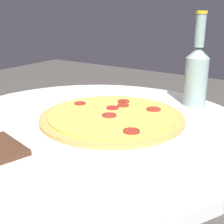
# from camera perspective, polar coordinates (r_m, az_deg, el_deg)

# --- Properties ---
(table) EXTENTS (0.82, 0.82, 0.73)m
(table) POSITION_cam_1_polar(r_m,az_deg,el_deg) (0.90, -3.56, -15.21)
(table) COLOR silver
(table) RESTS_ON ground_plane
(pizza) EXTENTS (0.38, 0.38, 0.02)m
(pizza) POSITION_cam_1_polar(r_m,az_deg,el_deg) (0.82, 0.02, -0.81)
(pizza) COLOR #C68E47
(pizza) RESTS_ON table
(beer_bottle) EXTENTS (0.07, 0.07, 0.27)m
(beer_bottle) POSITION_cam_1_polar(r_m,az_deg,el_deg) (0.95, 15.19, 7.00)
(beer_bottle) COLOR gray
(beer_bottle) RESTS_ON table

